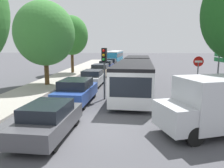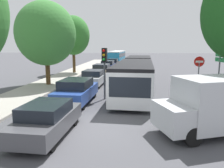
% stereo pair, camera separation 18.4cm
% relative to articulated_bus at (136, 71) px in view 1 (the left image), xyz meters
% --- Properties ---
extents(ground_plane, '(200.00, 200.00, 0.00)m').
position_rel_articulated_bus_xyz_m(ground_plane, '(-1.84, -9.72, -1.38)').
color(ground_plane, '#47474C').
extents(kerb_strip_left, '(3.20, 49.86, 0.14)m').
position_rel_articulated_bus_xyz_m(kerb_strip_left, '(-8.12, 10.21, -1.31)').
color(kerb_strip_left, '#9E998E').
rests_on(kerb_strip_left, ground).
extents(articulated_bus, '(3.49, 16.25, 2.40)m').
position_rel_articulated_bus_xyz_m(articulated_bus, '(0.00, 0.00, 0.00)').
color(articulated_bus, silver).
rests_on(articulated_bus, ground).
extents(city_bus_rear, '(3.35, 11.24, 2.38)m').
position_rel_articulated_bus_xyz_m(city_bus_rear, '(-3.69, 30.14, -0.00)').
color(city_bus_rear, teal).
rests_on(city_bus_rear, ground).
extents(queued_car_graphite, '(1.85, 3.97, 1.35)m').
position_rel_articulated_bus_xyz_m(queued_car_graphite, '(-3.74, -10.83, -0.70)').
color(queued_car_graphite, '#47474C').
rests_on(queued_car_graphite, ground).
extents(queued_car_blue, '(2.06, 4.43, 1.51)m').
position_rel_articulated_bus_xyz_m(queued_car_blue, '(-3.86, -5.70, -0.62)').
color(queued_car_blue, '#284799').
rests_on(queued_car_blue, ground).
extents(queued_car_silver, '(1.93, 4.14, 1.41)m').
position_rel_articulated_bus_xyz_m(queued_car_silver, '(-3.83, 0.32, -0.67)').
color(queued_car_silver, '#B7BABF').
rests_on(queued_car_silver, ground).
extents(queued_car_tan, '(2.01, 4.31, 1.47)m').
position_rel_articulated_bus_xyz_m(queued_car_tan, '(-3.87, 6.04, -0.64)').
color(queued_car_tan, tan).
rests_on(queued_car_tan, ground).
extents(queued_car_navy, '(1.98, 4.25, 1.45)m').
position_rel_articulated_bus_xyz_m(queued_car_navy, '(-3.85, 12.36, -0.65)').
color(queued_car_navy, navy).
rests_on(queued_car_navy, ground).
extents(queued_car_black, '(1.89, 4.06, 1.38)m').
position_rel_articulated_bus_xyz_m(queued_car_black, '(-3.61, 18.19, -0.68)').
color(queued_car_black, black).
rests_on(queued_car_black, ground).
extents(white_van, '(5.36, 3.50, 2.31)m').
position_rel_articulated_bus_xyz_m(white_van, '(3.24, -9.86, -0.14)').
color(white_van, '#B7BABF').
rests_on(white_van, ground).
extents(traffic_light, '(0.36, 0.39, 3.40)m').
position_rel_articulated_bus_xyz_m(traffic_light, '(-2.22, -4.63, 1.12)').
color(traffic_light, '#56595E').
rests_on(traffic_light, ground).
extents(no_entry_sign, '(0.70, 0.08, 2.82)m').
position_rel_articulated_bus_xyz_m(no_entry_sign, '(4.18, -3.34, 0.49)').
color(no_entry_sign, '#56595E').
rests_on(no_entry_sign, ground).
extents(direction_sign_post, '(0.13, 1.40, 3.60)m').
position_rel_articulated_bus_xyz_m(direction_sign_post, '(5.44, -3.57, 1.19)').
color(direction_sign_post, '#56595E').
rests_on(direction_sign_post, ground).
extents(tree_left_mid, '(5.15, 5.15, 7.33)m').
position_rel_articulated_bus_xyz_m(tree_left_mid, '(-7.86, -0.11, 3.18)').
color(tree_left_mid, '#51381E').
rests_on(tree_left_mid, ground).
extents(tree_left_far, '(4.12, 4.12, 7.27)m').
position_rel_articulated_bus_xyz_m(tree_left_far, '(-7.90, 8.79, 3.31)').
color(tree_left_far, '#51381E').
rests_on(tree_left_far, ground).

